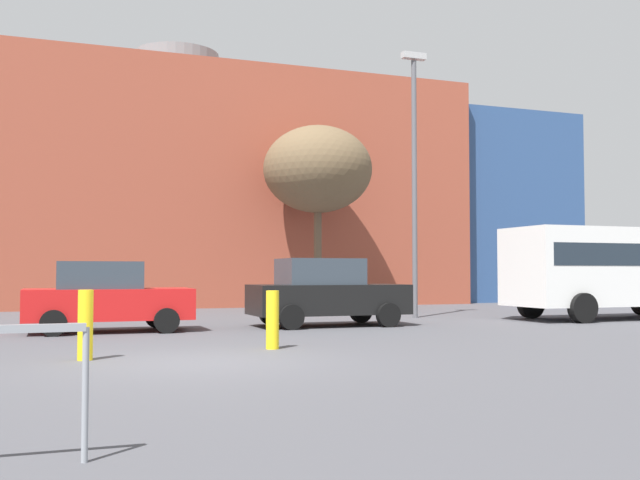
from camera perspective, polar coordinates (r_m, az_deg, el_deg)
ground_plane at (r=11.75m, az=-9.71°, el=-9.40°), size 200.00×200.00×0.00m
building_backdrop at (r=35.76m, az=-11.20°, el=3.12°), size 38.02×13.63×11.99m
parked_car_2 at (r=18.00m, az=-16.37°, el=-4.30°), size 3.84×1.88×1.66m
parked_car_3 at (r=19.19m, az=0.48°, el=-4.13°), size 4.08×2.00×1.77m
white_bus at (r=23.86m, az=22.06°, el=-1.85°), size 6.80×2.62×2.72m
bare_tree_0 at (r=28.14m, az=-0.18°, el=5.51°), size 4.19×4.19×7.05m
bollard_yellow_0 at (r=13.52m, az=-3.74°, el=-6.24°), size 0.24×0.24×1.07m
bollard_yellow_1 at (r=12.36m, az=-17.88°, el=-6.34°), size 0.24×0.24×1.13m
street_lamp at (r=23.19m, az=7.39°, el=5.66°), size 0.80×0.24×8.36m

